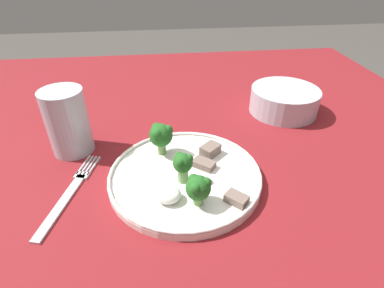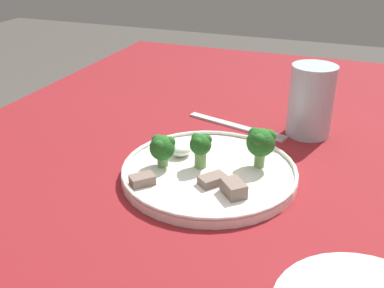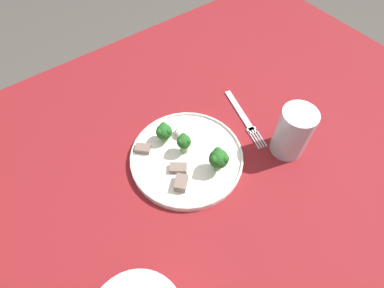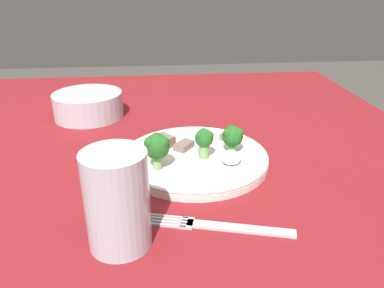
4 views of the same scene
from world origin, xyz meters
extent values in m
plane|color=#4C4742|center=(0.00, 0.00, 0.00)|extent=(8.00, 8.00, 0.00)
cube|color=maroon|center=(0.00, 0.00, 0.70)|extent=(1.38, 1.20, 0.03)
cylinder|color=brown|center=(-0.63, -0.54, 0.34)|extent=(0.06, 0.06, 0.69)
cylinder|color=white|center=(0.05, -0.11, 0.72)|extent=(0.26, 0.26, 0.01)
torus|color=white|center=(0.05, -0.11, 0.73)|extent=(0.26, 0.26, 0.01)
cube|color=silver|center=(-0.15, -0.15, 0.72)|extent=(0.05, 0.14, 0.00)
cube|color=silver|center=(-0.13, -0.08, 0.72)|extent=(0.03, 0.02, 0.00)
cube|color=silver|center=(-0.11, -0.05, 0.72)|extent=(0.02, 0.05, 0.00)
cube|color=silver|center=(-0.12, -0.05, 0.72)|extent=(0.02, 0.05, 0.00)
cube|color=silver|center=(-0.12, -0.05, 0.72)|extent=(0.02, 0.05, 0.00)
cube|color=silver|center=(-0.13, -0.05, 0.72)|extent=(0.02, 0.05, 0.00)
cylinder|color=#B2C1CC|center=(-0.16, 0.01, 0.78)|extent=(0.08, 0.08, 0.13)
cylinder|color=silver|center=(-0.16, 0.01, 0.75)|extent=(0.07, 0.07, 0.07)
cylinder|color=#709E56|center=(0.07, -0.18, 0.74)|extent=(0.02, 0.02, 0.02)
sphere|color=#215B1E|center=(0.07, -0.18, 0.76)|extent=(0.04, 0.04, 0.04)
sphere|color=#215B1E|center=(0.08, -0.18, 0.77)|extent=(0.02, 0.02, 0.02)
sphere|color=#215B1E|center=(0.06, -0.17, 0.77)|extent=(0.02, 0.02, 0.02)
sphere|color=#215B1E|center=(0.06, -0.19, 0.77)|extent=(0.02, 0.02, 0.02)
cylinder|color=#709E56|center=(0.02, -0.04, 0.74)|extent=(0.02, 0.02, 0.02)
sphere|color=#215B1E|center=(0.02, -0.04, 0.77)|extent=(0.04, 0.04, 0.04)
sphere|color=#215B1E|center=(0.03, -0.04, 0.78)|extent=(0.02, 0.02, 0.02)
sphere|color=#215B1E|center=(0.01, -0.03, 0.78)|extent=(0.02, 0.02, 0.02)
sphere|color=#215B1E|center=(0.01, -0.05, 0.78)|extent=(0.02, 0.02, 0.02)
cylinder|color=#709E56|center=(0.05, -0.12, 0.74)|extent=(0.02, 0.02, 0.03)
sphere|color=#215B1E|center=(0.05, -0.12, 0.76)|extent=(0.03, 0.03, 0.03)
sphere|color=#215B1E|center=(0.06, -0.12, 0.77)|extent=(0.01, 0.01, 0.01)
sphere|color=#215B1E|center=(0.04, -0.11, 0.77)|extent=(0.01, 0.01, 0.01)
sphere|color=#215B1E|center=(0.04, -0.13, 0.77)|extent=(0.01, 0.01, 0.01)
cube|color=#756056|center=(0.09, -0.09, 0.73)|extent=(0.04, 0.04, 0.01)
cube|color=#756056|center=(0.12, -0.18, 0.73)|extent=(0.04, 0.04, 0.01)
cube|color=#756056|center=(0.10, -0.05, 0.74)|extent=(0.04, 0.04, 0.02)
ellipsoid|color=white|center=(0.02, -0.17, 0.74)|extent=(0.04, 0.04, 0.02)
camera|label=1|loc=(0.02, -0.50, 1.06)|focal=28.00mm
camera|label=2|loc=(0.60, 0.07, 1.05)|focal=42.00mm
camera|label=3|loc=(0.26, 0.20, 1.31)|focal=28.00mm
camera|label=4|loc=(-0.54, -0.04, 1.03)|focal=35.00mm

